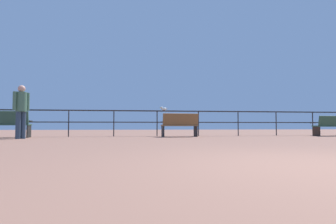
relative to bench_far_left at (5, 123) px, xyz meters
name	(u,v)px	position (x,y,z in m)	size (l,w,h in m)	color
pier_railing	(178,117)	(6.52, 0.93, 0.26)	(19.86, 0.05, 1.09)	#262526
bench_far_left	(5,123)	(0.00, 0.00, 0.00)	(1.64, 0.66, 0.97)	#2D4E3E
bench_near_left	(180,124)	(6.44, 0.01, -0.03)	(1.46, 0.68, 0.92)	brown
bench_near_right	(334,125)	(13.17, 0.01, -0.06)	(1.74, 0.75, 0.86)	#305139
person_by_bench	(21,108)	(0.85, -0.96, 0.49)	(0.41, 0.47, 1.79)	#2B3C4F
seagull_on_rail	(164,109)	(5.90, 0.93, 0.62)	(0.36, 0.19, 0.17)	silver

